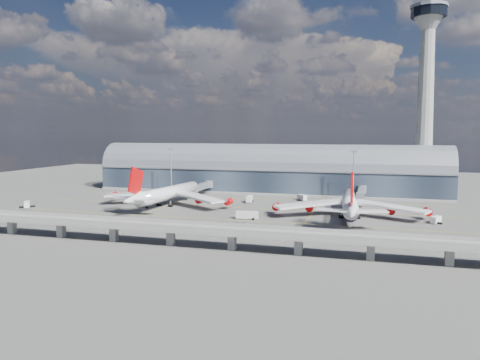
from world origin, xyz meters
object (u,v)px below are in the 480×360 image
(floodlight_mast_left, at_px, (171,170))
(floodlight_mast_right, at_px, (353,174))
(airliner_left, at_px, (166,193))
(control_tower, at_px, (425,100))
(service_truck_0, at_px, (27,204))
(service_truck_3, at_px, (436,220))
(service_truck_1, at_px, (145,205))
(service_truck_2, at_px, (247,215))
(service_truck_4, at_px, (249,199))
(cargo_train_2, at_px, (380,239))
(cargo_train_1, at_px, (153,228))
(cargo_train_0, at_px, (241,224))
(airliner_right, at_px, (350,204))
(service_truck_5, at_px, (302,198))

(floodlight_mast_left, relative_size, floodlight_mast_right, 1.00)
(floodlight_mast_right, xyz_separation_m, airliner_left, (-84.25, -40.15, -7.66))
(control_tower, height_order, service_truck_0, control_tower)
(floodlight_mast_right, bearing_deg, service_truck_3, -55.95)
(floodlight_mast_left, bearing_deg, service_truck_1, -80.47)
(floodlight_mast_left, xyz_separation_m, service_truck_2, (61.36, -61.79, -11.96))
(service_truck_0, height_order, service_truck_4, service_truck_4)
(control_tower, relative_size, cargo_train_2, 8.92)
(floodlight_mast_left, bearing_deg, service_truck_3, -20.39)
(floodlight_mast_left, bearing_deg, cargo_train_1, -69.33)
(control_tower, xyz_separation_m, cargo_train_2, (-22.46, -115.43, -50.64))
(service_truck_3, bearing_deg, service_truck_4, -171.02)
(service_truck_2, bearing_deg, service_truck_4, 9.19)
(cargo_train_0, height_order, cargo_train_1, cargo_train_1)
(airliner_left, distance_m, cargo_train_1, 55.20)
(service_truck_1, bearing_deg, control_tower, -73.45)
(airliner_right, distance_m, cargo_train_1, 80.39)
(service_truck_5, bearing_deg, service_truck_2, -144.97)
(service_truck_4, height_order, cargo_train_0, service_truck_4)
(airliner_left, relative_size, service_truck_5, 11.13)
(floodlight_mast_left, height_order, cargo_train_0, floodlight_mast_left)
(airliner_right, bearing_deg, cargo_train_0, -146.04)
(service_truck_0, relative_size, cargo_train_2, 0.60)
(control_tower, relative_size, service_truck_3, 17.00)
(service_truck_1, xyz_separation_m, service_truck_3, (125.66, -2.66, 0.10))
(airliner_left, bearing_deg, service_truck_3, 0.15)
(cargo_train_1, xyz_separation_m, cargo_train_2, (77.92, 4.33, 0.18))
(service_truck_2, distance_m, service_truck_5, 58.58)
(service_truck_1, relative_size, cargo_train_0, 1.02)
(airliner_left, bearing_deg, control_tower, 34.51)
(floodlight_mast_left, xyz_separation_m, floodlight_mast_right, (100.00, 0.00, 0.00))
(cargo_train_1, bearing_deg, service_truck_5, -20.16)
(service_truck_3, xyz_separation_m, cargo_train_1, (-98.93, -42.13, -0.60))
(control_tower, bearing_deg, service_truck_2, -129.36)
(airliner_left, height_order, cargo_train_2, airliner_left)
(floodlight_mast_left, bearing_deg, floodlight_mast_right, 0.00)
(service_truck_2, height_order, cargo_train_2, service_truck_2)
(service_truck_2, bearing_deg, floodlight_mast_right, -36.67)
(floodlight_mast_left, height_order, floodlight_mast_right, same)
(floodlight_mast_right, xyz_separation_m, service_truck_1, (-92.11, -46.98, -12.32))
(airliner_left, distance_m, airliner_right, 85.32)
(airliner_left, xyz_separation_m, cargo_train_0, (47.32, -36.02, -5.17))
(airliner_left, height_order, service_truck_5, airliner_left)
(service_truck_5, bearing_deg, service_truck_3, -79.02)
(cargo_train_2, bearing_deg, service_truck_2, 76.60)
(service_truck_1, bearing_deg, floodlight_mast_left, -4.46)
(airliner_right, height_order, service_truck_4, airliner_right)
(service_truck_2, height_order, service_truck_5, service_truck_2)
(service_truck_0, relative_size, service_truck_4, 1.18)
(floodlight_mast_right, height_order, service_truck_3, floodlight_mast_right)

